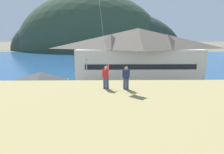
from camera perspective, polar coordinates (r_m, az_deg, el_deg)
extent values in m
plane|color=#66604C|center=(24.84, -1.14, -12.88)|extent=(600.00, 600.00, 0.00)
cube|color=gray|center=(29.42, -1.11, -8.61)|extent=(40.00, 20.00, 0.10)
cube|color=navy|center=(83.12, -1.03, 5.18)|extent=(360.00, 84.00, 0.03)
ellipsoid|color=#334733|center=(145.15, -6.33, 8.25)|extent=(108.87, 65.74, 82.40)
ellipsoid|color=#2D3D33|center=(141.36, -4.76, 8.17)|extent=(124.96, 46.19, 61.58)
cube|color=beige|center=(44.57, 7.66, 3.63)|extent=(27.48, 10.22, 7.70)
cube|color=black|center=(39.55, 8.79, 3.04)|extent=(23.33, 0.16, 1.10)
pyramid|color=#60564C|center=(44.06, 7.90, 11.53)|extent=(29.13, 11.23, 4.55)
pyramid|color=#60564C|center=(41.77, -0.29, 10.68)|extent=(5.58, 5.58, 3.19)
pyramid|color=#60564C|center=(43.75, 16.39, 10.27)|extent=(5.58, 5.58, 3.19)
cube|color=beige|center=(31.87, -20.27, -4.54)|extent=(7.67, 5.19, 3.46)
pyramid|color=#47474C|center=(31.24, -20.62, 0.00)|extent=(8.29, 5.70, 1.70)
cube|color=black|center=(29.79, -21.54, -6.87)|extent=(1.10, 0.11, 2.42)
cube|color=#474C56|center=(44.15, 2.82, 0.43)|extent=(4.75, 4.17, 2.83)
pyramid|color=#47474C|center=(43.75, 2.85, 3.16)|extent=(5.13, 4.58, 1.43)
cube|color=black|center=(42.23, 2.94, -0.72)|extent=(1.10, 0.08, 1.98)
cube|color=#70604C|center=(58.46, -4.49, 2.34)|extent=(3.20, 15.67, 0.70)
cube|color=navy|center=(58.54, -8.05, 2.37)|extent=(3.13, 8.06, 0.90)
cube|color=navy|center=(58.45, -8.07, 2.88)|extent=(3.04, 7.82, 0.16)
cube|color=silver|center=(57.77, -8.11, 3.40)|extent=(1.95, 2.50, 1.10)
cube|color=#9EA3A8|center=(30.40, -5.06, -6.40)|extent=(4.33, 2.12, 0.80)
cube|color=gray|center=(30.18, -5.37, -5.05)|extent=(2.22, 1.76, 0.70)
cube|color=black|center=(30.19, -5.37, -5.11)|extent=(2.26, 1.79, 0.32)
cylinder|color=black|center=(29.50, -2.66, -7.79)|extent=(0.66, 0.27, 0.64)
cylinder|color=black|center=(31.22, -2.30, -6.62)|extent=(0.66, 0.27, 0.64)
cylinder|color=black|center=(29.91, -7.91, -7.61)|extent=(0.66, 0.27, 0.64)
cylinder|color=black|center=(31.60, -7.26, -6.47)|extent=(0.66, 0.27, 0.64)
cube|color=black|center=(26.77, -23.38, -10.12)|extent=(4.26, 1.93, 0.80)
cube|color=black|center=(26.55, -23.83, -8.60)|extent=(2.15, 1.67, 0.70)
cube|color=black|center=(26.57, -23.82, -8.67)|extent=(2.19, 1.70, 0.32)
cylinder|color=black|center=(25.68, -21.11, -11.86)|extent=(0.65, 0.24, 0.64)
cylinder|color=black|center=(27.28, -19.91, -10.30)|extent=(0.65, 0.24, 0.64)
cylinder|color=black|center=(26.65, -26.80, -11.48)|extent=(0.65, 0.24, 0.64)
cylinder|color=black|center=(28.20, -25.30, -10.02)|extent=(0.65, 0.24, 0.64)
cube|color=navy|center=(34.55, 22.66, -5.01)|extent=(4.25, 1.92, 0.80)
cube|color=navy|center=(34.40, 23.00, -3.81)|extent=(2.14, 1.66, 0.70)
cube|color=black|center=(34.41, 22.99, -3.86)|extent=(2.19, 1.69, 0.32)
cylinder|color=black|center=(35.01, 19.97, -5.25)|extent=(0.65, 0.24, 0.64)
cylinder|color=black|center=(33.37, 21.00, -6.20)|extent=(0.65, 0.24, 0.64)
cylinder|color=black|center=(36.00, 24.09, -5.12)|extent=(0.65, 0.24, 0.64)
cylinder|color=black|center=(34.41, 25.29, -6.02)|extent=(0.65, 0.24, 0.64)
cube|color=#B28923|center=(24.31, -9.83, -11.53)|extent=(4.23, 1.88, 0.80)
cube|color=olive|center=(24.05, -10.26, -9.89)|extent=(2.13, 1.64, 0.70)
cube|color=black|center=(24.06, -10.25, -9.96)|extent=(2.17, 1.67, 0.32)
cylinder|color=black|center=(23.46, -6.80, -13.43)|extent=(0.64, 0.23, 0.64)
cylinder|color=black|center=(25.12, -6.30, -11.60)|extent=(0.64, 0.23, 0.64)
cylinder|color=black|center=(23.94, -13.48, -13.16)|extent=(0.64, 0.23, 0.64)
cylinder|color=black|center=(25.56, -12.52, -11.40)|extent=(0.64, 0.23, 0.64)
cylinder|color=#ADADB2|center=(33.97, -7.63, -0.02)|extent=(0.16, 0.16, 6.49)
cube|color=#4C4C51|center=(33.78, -7.72, 5.32)|extent=(0.24, 0.70, 0.20)
cylinder|color=#384770|center=(14.33, -2.28, -1.94)|extent=(0.20, 0.20, 0.82)
cylinder|color=#384770|center=(14.32, -1.40, -1.94)|extent=(0.20, 0.20, 0.82)
cylinder|color=red|center=(14.16, -1.86, 0.92)|extent=(0.40, 0.40, 0.64)
sphere|color=tan|center=(14.07, -1.87, 2.84)|extent=(0.24, 0.24, 0.24)
cylinder|color=red|center=(14.24, -1.14, 3.04)|extent=(0.11, 0.55, 0.43)
cylinder|color=red|center=(14.15, -2.75, 1.20)|extent=(0.11, 0.11, 0.60)
cylinder|color=#384770|center=(14.22, 3.82, -2.07)|extent=(0.20, 0.20, 0.82)
cylinder|color=#384770|center=(14.22, 4.70, -2.08)|extent=(0.20, 0.20, 0.82)
cylinder|color=navy|center=(14.05, 4.31, 0.81)|extent=(0.40, 0.40, 0.64)
sphere|color=tan|center=(13.96, 4.34, 2.73)|extent=(0.24, 0.24, 0.24)
cylinder|color=navy|center=(14.04, 3.41, 1.10)|extent=(0.11, 0.11, 0.60)
cylinder|color=navy|center=(14.05, 5.21, 1.07)|extent=(0.11, 0.11, 0.60)
cylinder|color=silver|center=(16.08, -2.98, 14.92)|extent=(1.14, 3.91, 9.33)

